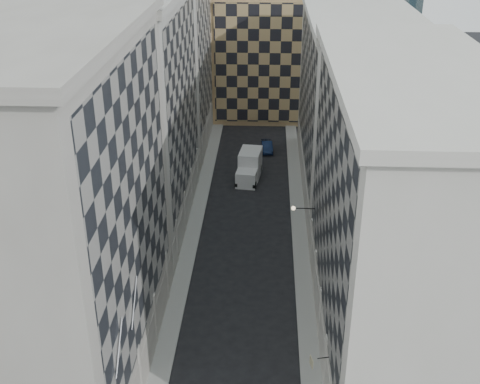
% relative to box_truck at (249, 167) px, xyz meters
% --- Properties ---
extents(sidewalk_west, '(1.50, 100.00, 0.15)m').
position_rel_box_truck_xyz_m(sidewalk_west, '(-5.12, -13.12, -1.32)').
color(sidewalk_west, gray).
rests_on(sidewalk_west, ground).
extents(sidewalk_east, '(1.50, 100.00, 0.15)m').
position_rel_box_truck_xyz_m(sidewalk_east, '(5.38, -13.12, -1.32)').
color(sidewalk_east, gray).
rests_on(sidewalk_east, ground).
extents(bldg_left_a, '(10.80, 22.80, 23.70)m').
position_rel_box_truck_xyz_m(bldg_left_a, '(-10.75, -32.12, 10.43)').
color(bldg_left_a, gray).
rests_on(bldg_left_a, ground).
extents(bldg_left_b, '(10.80, 22.80, 22.70)m').
position_rel_box_truck_xyz_m(bldg_left_b, '(-10.75, -10.12, 9.93)').
color(bldg_left_b, gray).
rests_on(bldg_left_b, ground).
extents(bldg_left_c, '(10.80, 22.80, 21.70)m').
position_rel_box_truck_xyz_m(bldg_left_c, '(-10.75, 11.88, 9.43)').
color(bldg_left_c, gray).
rests_on(bldg_left_c, ground).
extents(bldg_right_a, '(10.80, 26.80, 20.70)m').
position_rel_box_truck_xyz_m(bldg_right_a, '(11.01, -28.12, 8.93)').
color(bldg_right_a, beige).
rests_on(bldg_right_a, ground).
extents(bldg_right_b, '(10.80, 28.80, 19.70)m').
position_rel_box_truck_xyz_m(bldg_right_b, '(11.02, -1.12, 8.46)').
color(bldg_right_b, beige).
rests_on(bldg_right_b, ground).
extents(tan_block, '(16.80, 14.80, 18.80)m').
position_rel_box_truck_xyz_m(tan_block, '(2.13, 24.77, 8.04)').
color(tan_block, tan).
rests_on(tan_block, ground).
extents(flagpoles_left, '(0.10, 6.33, 2.33)m').
position_rel_box_truck_xyz_m(flagpoles_left, '(-5.77, -37.12, 6.61)').
color(flagpoles_left, gray).
rests_on(flagpoles_left, ground).
extents(bracket_lamp, '(1.98, 0.36, 0.36)m').
position_rel_box_truck_xyz_m(bracket_lamp, '(4.51, -19.12, 4.81)').
color(bracket_lamp, black).
rests_on(bracket_lamp, ground).
extents(box_truck, '(3.05, 6.07, 3.20)m').
position_rel_box_truck_xyz_m(box_truck, '(0.00, 0.00, 0.00)').
color(box_truck, silver).
rests_on(box_truck, ground).
extents(dark_car, '(1.67, 4.01, 1.29)m').
position_rel_box_truck_xyz_m(dark_car, '(2.00, 8.49, -0.75)').
color(dark_car, '#101E3E').
rests_on(dark_car, ground).
extents(shop_sign, '(1.16, 0.64, 0.72)m').
position_rel_box_truck_xyz_m(shop_sign, '(5.10, -35.08, 2.45)').
color(shop_sign, black).
rests_on(shop_sign, ground).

